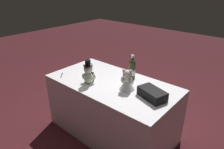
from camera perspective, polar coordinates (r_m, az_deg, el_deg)
name	(u,v)px	position (r m, az deg, el deg)	size (l,w,h in m)	color
ground_plane	(112,131)	(2.81, 0.00, -15.20)	(12.00, 12.00, 0.00)	#47191E
reception_table	(112,108)	(2.59, 0.00, -9.17)	(1.53, 0.80, 0.71)	white
teddy_bear_groom	(89,74)	(2.37, -6.46, 0.13)	(0.15, 0.15, 0.28)	beige
teddy_bear_bride	(127,80)	(2.24, 4.28, -1.56)	(0.20, 0.23, 0.24)	white
champagne_bottle	(132,69)	(2.45, 5.53, 1.51)	(0.08, 0.08, 0.30)	#2D351B
signing_pen	(62,75)	(2.65, -13.72, -0.22)	(0.11, 0.11, 0.01)	black
gift_case_black	(152,94)	(2.13, 11.05, -5.18)	(0.33, 0.24, 0.10)	black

